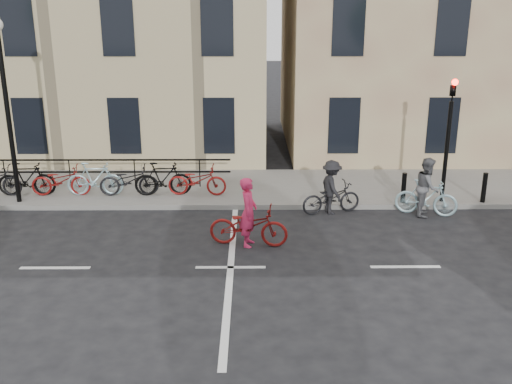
{
  "coord_description": "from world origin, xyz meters",
  "views": [
    {
      "loc": [
        0.49,
        -11.89,
        5.53
      ],
      "look_at": [
        0.6,
        2.26,
        1.1
      ],
      "focal_mm": 40.0,
      "sensor_mm": 36.0,
      "label": 1
    }
  ],
  "objects_px": {
    "traffic_light": "(449,125)",
    "cyclist_grey": "(427,192)",
    "cyclist_pink": "(248,222)",
    "cyclist_dark": "(331,193)",
    "lamp_post": "(5,89)"
  },
  "relations": [
    {
      "from": "lamp_post",
      "to": "cyclist_grey",
      "type": "xyz_separation_m",
      "value": [
        11.97,
        -0.87,
        -2.81
      ]
    },
    {
      "from": "cyclist_grey",
      "to": "cyclist_dark",
      "type": "relative_size",
      "value": 0.97
    },
    {
      "from": "traffic_light",
      "to": "cyclist_dark",
      "type": "relative_size",
      "value": 2.1
    },
    {
      "from": "traffic_light",
      "to": "cyclist_pink",
      "type": "bearing_deg",
      "value": -152.58
    },
    {
      "from": "cyclist_grey",
      "to": "cyclist_dark",
      "type": "height_order",
      "value": "cyclist_grey"
    },
    {
      "from": "traffic_light",
      "to": "cyclist_grey",
      "type": "height_order",
      "value": "traffic_light"
    },
    {
      "from": "cyclist_pink",
      "to": "cyclist_grey",
      "type": "xyz_separation_m",
      "value": [
        5.07,
        2.2,
        0.08
      ]
    },
    {
      "from": "cyclist_pink",
      "to": "cyclist_dark",
      "type": "distance_m",
      "value": 3.36
    },
    {
      "from": "traffic_light",
      "to": "cyclist_pink",
      "type": "height_order",
      "value": "traffic_light"
    },
    {
      "from": "cyclist_pink",
      "to": "cyclist_dark",
      "type": "bearing_deg",
      "value": -35.81
    },
    {
      "from": "cyclist_pink",
      "to": "cyclist_grey",
      "type": "relative_size",
      "value": 1.13
    },
    {
      "from": "traffic_light",
      "to": "lamp_post",
      "type": "bearing_deg",
      "value": 179.73
    },
    {
      "from": "lamp_post",
      "to": "cyclist_pink",
      "type": "distance_m",
      "value": 8.09
    },
    {
      "from": "traffic_light",
      "to": "cyclist_grey",
      "type": "xyz_separation_m",
      "value": [
        -0.73,
        -0.81,
        -1.77
      ]
    },
    {
      "from": "lamp_post",
      "to": "cyclist_dark",
      "type": "height_order",
      "value": "lamp_post"
    }
  ]
}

